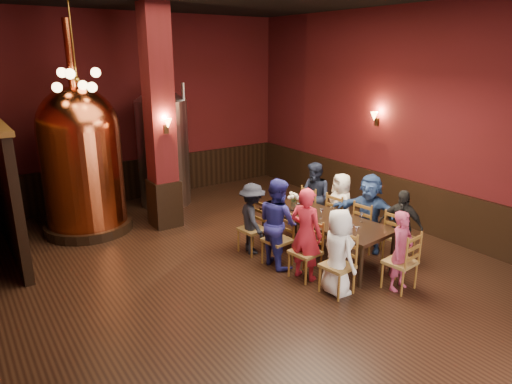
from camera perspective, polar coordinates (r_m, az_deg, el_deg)
room at (r=7.22m, az=-0.94°, el=6.48°), size 10.00×10.02×4.50m
wainscot_right at (r=10.32m, az=17.74°, el=-1.11°), size 0.08×9.90×1.00m
wainscot_back at (r=11.96m, az=-14.17°, el=1.64°), size 7.90×0.08×1.00m
column at (r=9.53m, az=-11.95°, el=8.71°), size 0.58×0.58×4.50m
partition at (r=9.45m, az=-28.91°, el=0.33°), size 0.22×3.50×2.40m
pendant_cluster at (r=9.08m, az=-21.50°, el=12.92°), size 0.90×0.90×1.70m
sconce_wall at (r=10.40m, az=14.91°, el=8.90°), size 0.20×0.20×0.36m
sconce_column at (r=9.27m, az=-11.20°, el=8.21°), size 0.20×0.20×0.36m
dining_table at (r=8.25m, az=8.59°, el=-3.62°), size 1.27×2.50×0.75m
chair_0 at (r=7.15m, az=10.15°, el=-9.04°), size 0.51×0.51×0.92m
person_0 at (r=7.06m, az=10.24°, el=-7.42°), size 0.52×0.72×1.36m
chair_1 at (r=7.54m, az=6.18°, el=-7.43°), size 0.51×0.51×0.92m
person_1 at (r=7.42m, az=6.26°, el=-5.23°), size 0.53×0.65×1.55m
chair_2 at (r=7.97m, az=2.69°, el=-5.98°), size 0.51×0.51×0.92m
person_2 at (r=7.85m, az=2.73°, el=-3.83°), size 0.41×0.78×1.56m
chair_3 at (r=8.43m, az=-0.46°, el=-4.64°), size 0.51×0.51×0.92m
person_3 at (r=8.35m, az=-0.46°, el=-3.34°), size 0.70×0.96×1.33m
chair_4 at (r=8.45m, az=17.49°, el=-5.41°), size 0.51×0.51×0.92m
person_4 at (r=8.37m, az=17.62°, el=-4.11°), size 0.57×0.84×1.33m
chair_5 at (r=8.78m, az=13.79°, el=-4.24°), size 0.51×0.51×0.92m
person_5 at (r=8.69m, az=13.92°, el=-2.54°), size 0.85×1.43×1.47m
chair_6 at (r=9.15m, az=10.44°, el=-3.15°), size 0.51×0.51×0.92m
person_6 at (r=9.07m, az=10.51°, el=-1.86°), size 0.58×0.75×1.35m
chair_7 at (r=9.55m, az=7.32°, el=-2.12°), size 0.51×0.51×0.92m
person_7 at (r=9.47m, az=7.38°, el=-0.64°), size 0.37×0.71×1.44m
chair_8 at (r=7.52m, az=17.59°, el=-8.28°), size 0.51×0.51×0.92m
person_8 at (r=7.44m, az=17.71°, el=-7.02°), size 0.50×0.36×1.28m
copper_kettle at (r=9.83m, az=-20.97°, el=3.89°), size 1.77×1.77×4.19m
steel_vessel at (r=11.15m, az=-11.53°, el=5.77°), size 1.38×1.38×2.92m
rose_vase at (r=8.47m, az=4.75°, el=-0.80°), size 0.21×0.21×0.36m
wine_glass_0 at (r=8.12m, az=13.04°, el=-3.13°), size 0.07×0.07×0.17m
wine_glass_1 at (r=7.53m, az=11.91°, el=-4.66°), size 0.07×0.07×0.17m
wine_glass_2 at (r=8.17m, az=8.17°, el=-2.70°), size 0.07×0.07×0.17m
wine_glass_3 at (r=7.68m, az=10.03°, el=-4.11°), size 0.07×0.07×0.17m
wine_glass_4 at (r=8.44m, az=5.32°, el=-1.96°), size 0.07×0.07×0.17m
wine_glass_5 at (r=7.46m, az=12.44°, el=-4.90°), size 0.07×0.07×0.17m
wine_glass_6 at (r=8.50m, az=6.86°, el=-1.88°), size 0.07×0.07×0.17m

